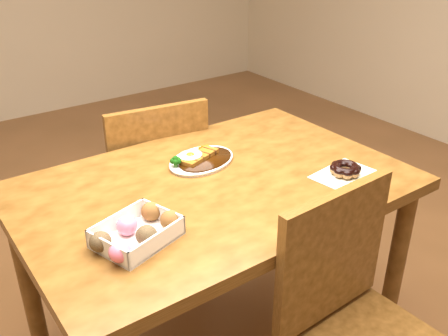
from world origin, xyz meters
TOP-DOWN VIEW (x-y plane):
  - table at (0.00, 0.00)m, footprint 1.20×0.80m
  - chair_far at (0.05, 0.54)m, footprint 0.48×0.48m
  - chair_near at (0.11, -0.53)m, footprint 0.44×0.44m
  - katsu_curry_plate at (0.04, 0.14)m, footprint 0.29×0.24m
  - donut_box at (-0.34, -0.14)m, footprint 0.24×0.21m
  - pon_de_ring at (0.37, -0.21)m, footprint 0.22×0.17m

SIDE VIEW (x-z plane):
  - chair_far at x=0.05m, z-range 0.04..0.91m
  - chair_near at x=0.11m, z-range 0.04..0.91m
  - table at x=0.00m, z-range 0.28..1.03m
  - katsu_curry_plate at x=0.04m, z-range 0.74..0.79m
  - pon_de_ring at x=0.37m, z-range 0.75..0.79m
  - donut_box at x=-0.34m, z-range 0.75..0.81m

